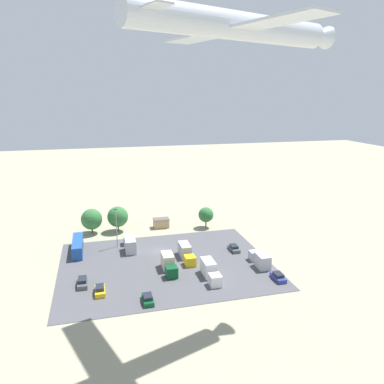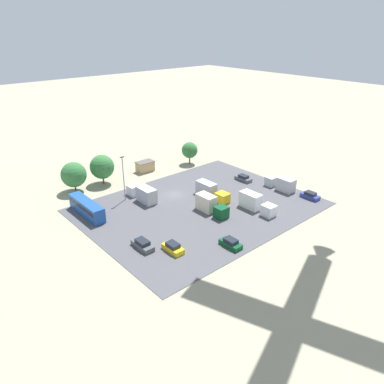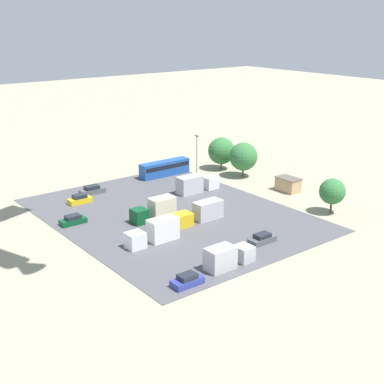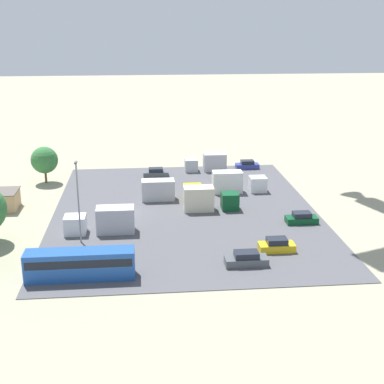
{
  "view_description": "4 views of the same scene",
  "coord_description": "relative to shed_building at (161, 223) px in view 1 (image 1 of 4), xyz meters",
  "views": [
    {
      "loc": [
        13.93,
        86.49,
        37.75
      ],
      "look_at": [
        -3.11,
        20.38,
        20.16
      ],
      "focal_mm": 35.0,
      "sensor_mm": 36.0,
      "label": 1
    },
    {
      "loc": [
        48.43,
        61.37,
        36.43
      ],
      "look_at": [
        4.05,
        10.42,
        5.55
      ],
      "focal_mm": 35.0,
      "sensor_mm": 36.0,
      "label": 2
    },
    {
      "loc": [
        -69.27,
        57.83,
        32.12
      ],
      "look_at": [
        -3.65,
        6.63,
        4.7
      ],
      "focal_mm": 50.0,
      "sensor_mm": 36.0,
      "label": 3
    },
    {
      "loc": [
        71.41,
        2.54,
        25.92
      ],
      "look_at": [
        3.12,
        8.95,
        3.84
      ],
      "focal_mm": 50.0,
      "sensor_mm": 36.0,
      "label": 4
    }
  ],
  "objects": [
    {
      "name": "airplane",
      "position": [
        -4.22,
        49.1,
        46.06
      ],
      "size": [
        37.22,
        31.14,
        9.17
      ],
      "rotation": [
        0.0,
        0.0,
        1.92
      ],
      "color": "silver"
    },
    {
      "name": "parked_truck_2",
      "position": [
        3.27,
        28.52,
        0.29
      ],
      "size": [
        2.45,
        7.81,
        3.44
      ],
      "color": "#0C4723",
      "rests_on": "ground"
    },
    {
      "name": "parked_car_1",
      "position": [
        21.66,
        30.62,
        -0.62
      ],
      "size": [
        1.96,
        4.75,
        1.58
      ],
      "color": "#4C5156",
      "rests_on": "ground"
    },
    {
      "name": "parked_car_3",
      "position": [
        9.61,
        40.45,
        -0.66
      ],
      "size": [
        1.91,
        4.21,
        1.5
      ],
      "rotation": [
        0.0,
        0.0,
        3.14
      ],
      "color": "#0C4723",
      "rests_on": "ground"
    },
    {
      "name": "light_pole_lot_centre",
      "position": [
        13.49,
        11.73,
        4.23
      ],
      "size": [
        0.9,
        0.28,
        10.15
      ],
      "color": "gray",
      "rests_on": "ground"
    },
    {
      "name": "shed_building",
      "position": [
        0.0,
        0.0,
        0.0
      ],
      "size": [
        4.67,
        3.01,
        2.71
      ],
      "color": "tan",
      "rests_on": "ground"
    },
    {
      "name": "parked_car_2",
      "position": [
        18.26,
        34.89,
        -0.62
      ],
      "size": [
        1.94,
        4.21,
        1.6
      ],
      "color": "gold",
      "rests_on": "ground"
    },
    {
      "name": "tree_apron_mid",
      "position": [
        -12.8,
        3.28,
        2.54
      ],
      "size": [
        4.43,
        4.43,
        6.13
      ],
      "color": "brown",
      "rests_on": "ground"
    },
    {
      "name": "tree_apron_far",
      "position": [
        12.5,
        0.13,
        2.99
      ],
      "size": [
        5.86,
        5.86,
        7.29
      ],
      "color": "brown",
      "rests_on": "ground"
    },
    {
      "name": "parked_truck_0",
      "position": [
        10.52,
        14.41,
        0.24
      ],
      "size": [
        2.58,
        8.82,
        3.32
      ],
      "rotation": [
        0.0,
        0.0,
        3.14
      ],
      "color": "silver",
      "rests_on": "ground"
    },
    {
      "name": "parked_truck_4",
      "position": [
        -17.49,
        31.17,
        0.16
      ],
      "size": [
        2.5,
        7.39,
        3.14
      ],
      "rotation": [
        0.0,
        0.0,
        3.14
      ],
      "color": "#ADB2B7",
      "rests_on": "ground"
    },
    {
      "name": "bus",
      "position": [
        23.18,
        12.71,
        0.39
      ],
      "size": [
        2.46,
        11.35,
        3.11
      ],
      "color": "#1E4C9E",
      "rests_on": "ground"
    },
    {
      "name": "tree_near_shed",
      "position": [
        19.72,
        -0.07,
        2.79
      ],
      "size": [
        5.87,
        5.87,
        7.09
      ],
      "color": "brown",
      "rests_on": "ground"
    },
    {
      "name": "parked_truck_3",
      "position": [
        -4.64,
        34.0,
        0.26
      ],
      "size": [
        2.38,
        8.5,
        3.36
      ],
      "color": "silver",
      "rests_on": "ground"
    },
    {
      "name": "parked_car_0",
      "position": [
        -14.68,
        21.7,
        -0.67
      ],
      "size": [
        1.89,
        4.35,
        1.46
      ],
      "rotation": [
        0.0,
        0.0,
        3.14
      ],
      "color": "#4C5156",
      "rests_on": "ground"
    },
    {
      "name": "ground_plane",
      "position": [
        3.36,
        17.07,
        -1.36
      ],
      "size": [
        400.0,
        400.0,
        0.0
      ],
      "primitive_type": "plane",
      "color": "gray"
    },
    {
      "name": "parking_lot_surface",
      "position": [
        3.36,
        25.31,
        -1.32
      ],
      "size": [
        47.62,
        36.94,
        0.08
      ],
      "color": "#4C4C51",
      "rests_on": "ground"
    },
    {
      "name": "parked_car_4",
      "position": [
        -18.3,
        38.49,
        -0.65
      ],
      "size": [
        1.94,
        4.18,
        1.51
      ],
      "color": "navy",
      "rests_on": "ground"
    },
    {
      "name": "parked_truck_1",
      "position": [
        -1.99,
        23.16,
        0.12
      ],
      "size": [
        2.4,
        9.06,
        3.06
      ],
      "color": "gold",
      "rests_on": "ground"
    }
  ]
}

